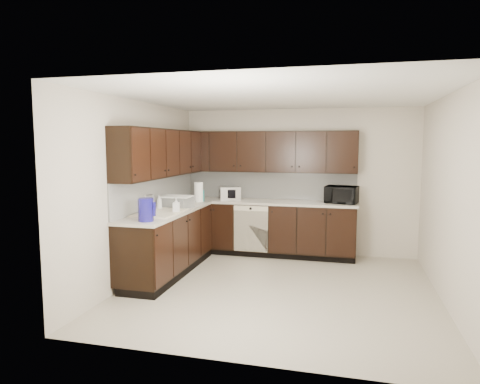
{
  "coord_description": "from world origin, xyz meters",
  "views": [
    {
      "loc": [
        0.86,
        -5.42,
        1.9
      ],
      "look_at": [
        -0.68,
        0.6,
        1.2
      ],
      "focal_mm": 32.0,
      "sensor_mm": 36.0,
      "label": 1
    }
  ],
  "objects_px": {
    "microwave": "(341,195)",
    "storage_bin": "(177,202)",
    "toaster_oven": "(230,193)",
    "blue_pitcher": "(146,210)",
    "sink": "(160,218)"
  },
  "relations": [
    {
      "from": "sink",
      "to": "storage_bin",
      "type": "bearing_deg",
      "value": 88.57
    },
    {
      "from": "toaster_oven",
      "to": "blue_pitcher",
      "type": "distance_m",
      "value": 2.35
    },
    {
      "from": "toaster_oven",
      "to": "microwave",
      "type": "bearing_deg",
      "value": -25.16
    },
    {
      "from": "microwave",
      "to": "storage_bin",
      "type": "relative_size",
      "value": 1.16
    },
    {
      "from": "storage_bin",
      "to": "sink",
      "type": "bearing_deg",
      "value": -91.43
    },
    {
      "from": "storage_bin",
      "to": "microwave",
      "type": "bearing_deg",
      "value": 24.72
    },
    {
      "from": "toaster_oven",
      "to": "blue_pitcher",
      "type": "height_order",
      "value": "blue_pitcher"
    },
    {
      "from": "blue_pitcher",
      "to": "storage_bin",
      "type": "bearing_deg",
      "value": 73.7
    },
    {
      "from": "sink",
      "to": "toaster_oven",
      "type": "height_order",
      "value": "sink"
    },
    {
      "from": "microwave",
      "to": "blue_pitcher",
      "type": "xyz_separation_m",
      "value": [
        -2.34,
        -2.29,
        0.01
      ]
    },
    {
      "from": "microwave",
      "to": "toaster_oven",
      "type": "bearing_deg",
      "value": -168.93
    },
    {
      "from": "microwave",
      "to": "storage_bin",
      "type": "height_order",
      "value": "microwave"
    },
    {
      "from": "blue_pitcher",
      "to": "toaster_oven",
      "type": "bearing_deg",
      "value": 59.0
    },
    {
      "from": "storage_bin",
      "to": "blue_pitcher",
      "type": "height_order",
      "value": "blue_pitcher"
    },
    {
      "from": "sink",
      "to": "storage_bin",
      "type": "height_order",
      "value": "sink"
    }
  ]
}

